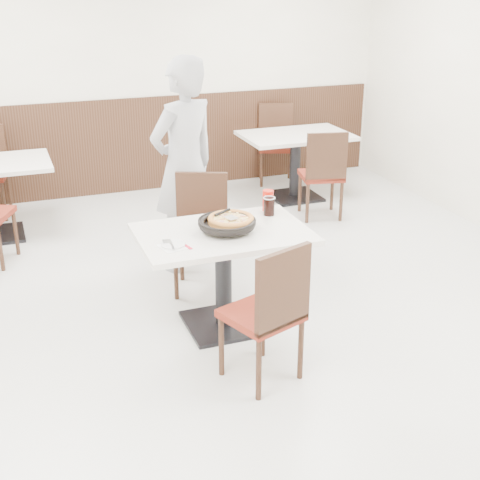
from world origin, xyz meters
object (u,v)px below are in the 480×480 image
object	(u,v)px
cola_glass	(269,207)
side_plate	(173,245)
pizza	(231,221)
bg_table_right	(295,166)
diner_person	(184,166)
bg_chair_right_near	(321,173)
main_table	(223,280)
chair_far	(200,236)
red_cup	(268,200)
pizza_pan	(227,226)
chair_near	(261,311)
bg_chair_right_far	(276,145)

from	to	relation	value
cola_glass	side_plate	bearing A→B (deg)	-157.71
pizza	bg_table_right	bearing A→B (deg)	56.62
diner_person	bg_chair_right_near	distance (m)	1.91
bg_chair_right_near	pizza	bearing A→B (deg)	-119.22
main_table	pizza	bearing A→B (deg)	19.25
side_plate	chair_far	bearing A→B (deg)	61.59
side_plate	cola_glass	distance (m)	0.90
chair_far	bg_chair_right_near	bearing A→B (deg)	-120.90
pizza	cola_glass	distance (m)	0.41
pizza	diner_person	bearing A→B (deg)	91.31
main_table	pizza	distance (m)	0.44
main_table	red_cup	distance (m)	0.72
main_table	diner_person	bearing A→B (deg)	87.78
pizza	bg_table_right	size ratio (longest dim) A/B	0.27
pizza_pan	chair_near	bearing A→B (deg)	-91.81
pizza	red_cup	bearing A→B (deg)	34.99
main_table	chair_near	bearing A→B (deg)	-89.56
pizza_pan	diner_person	bearing A→B (deg)	89.20
chair_near	bg_table_right	xyz separation A→B (m)	(1.74, 3.28, -0.10)
diner_person	bg_chair_right_far	bearing A→B (deg)	-154.60
diner_person	bg_table_right	world-z (taller)	diner_person
chair_near	side_plate	bearing A→B (deg)	104.53
pizza_pan	cola_glass	xyz separation A→B (m)	(0.41, 0.21, 0.02)
chair_far	diner_person	bearing A→B (deg)	-69.94
chair_far	pizza	bearing A→B (deg)	117.37
chair_near	bg_chair_right_far	bearing A→B (deg)	45.47
pizza	side_plate	distance (m)	0.50
diner_person	cola_glass	bearing A→B (deg)	88.36
main_table	cola_glass	world-z (taller)	cola_glass
pizza_pan	side_plate	world-z (taller)	pizza_pan
chair_near	pizza	world-z (taller)	chair_near
bg_table_right	red_cup	bearing A→B (deg)	-119.44
main_table	bg_table_right	world-z (taller)	same
chair_near	bg_chair_right_near	size ratio (longest dim) A/B	1.00
bg_chair_right_near	bg_chair_right_far	world-z (taller)	same
chair_near	bg_chair_right_far	distance (m)	4.28
pizza_pan	pizza	xyz separation A→B (m)	(0.04, 0.03, 0.02)
chair_near	cola_glass	distance (m)	1.07
chair_far	side_plate	distance (m)	0.92
side_plate	red_cup	bearing A→B (deg)	26.92
chair_far	pizza_pan	world-z (taller)	chair_far
diner_person	bg_table_right	size ratio (longest dim) A/B	1.53
bg_chair_right_near	bg_chair_right_far	distance (m)	1.29
cola_glass	pizza_pan	bearing A→B (deg)	-152.54
chair_near	pizza_pan	size ratio (longest dim) A/B	2.43
cola_glass	diner_person	xyz separation A→B (m)	(-0.39, 0.93, 0.10)
bg_table_right	main_table	bearing A→B (deg)	-124.21
chair_far	bg_table_right	distance (m)	2.59
diner_person	bg_chair_right_near	size ratio (longest dim) A/B	1.93
bg_chair_right_near	diner_person	bearing A→B (deg)	-143.28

